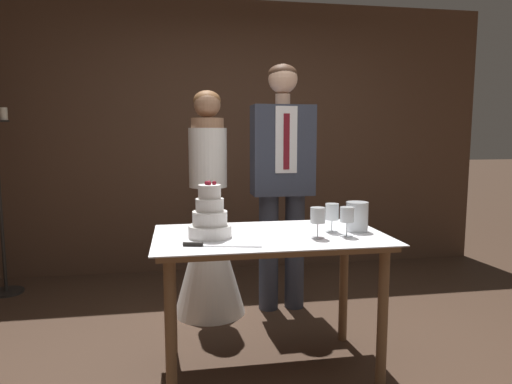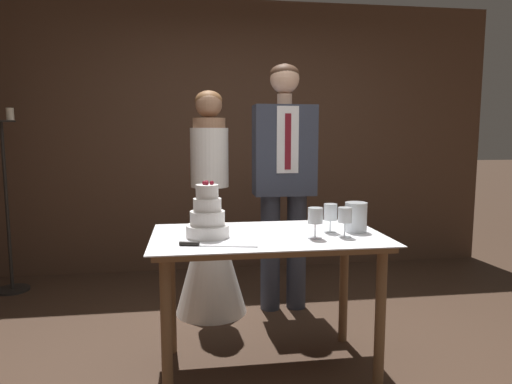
{
  "view_description": "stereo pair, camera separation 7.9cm",
  "coord_description": "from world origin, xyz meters",
  "views": [
    {
      "loc": [
        -0.57,
        -2.29,
        1.35
      ],
      "look_at": [
        -0.07,
        0.61,
        0.98
      ],
      "focal_mm": 32.0,
      "sensor_mm": 36.0,
      "label": 1
    },
    {
      "loc": [
        -0.49,
        -2.31,
        1.35
      ],
      "look_at": [
        -0.07,
        0.61,
        0.98
      ],
      "focal_mm": 32.0,
      "sensor_mm": 36.0,
      "label": 2
    }
  ],
  "objects": [
    {
      "name": "cake_table",
      "position": [
        -0.07,
        0.16,
        0.69
      ],
      "size": [
        1.29,
        0.76,
        0.8
      ],
      "color": "brown",
      "rests_on": "ground_plane"
    },
    {
      "name": "hurricane_candle",
      "position": [
        0.45,
        0.16,
        0.88
      ],
      "size": [
        0.13,
        0.13,
        0.17
      ],
      "color": "silver",
      "rests_on": "cake_table"
    },
    {
      "name": "wall_back",
      "position": [
        0.0,
        2.27,
        1.32
      ],
      "size": [
        5.16,
        0.12,
        2.64
      ],
      "primitive_type": "cube",
      "color": "#513828",
      "rests_on": "ground_plane"
    },
    {
      "name": "groom",
      "position": [
        0.21,
        1.07,
        1.07
      ],
      "size": [
        0.46,
        0.25,
        1.87
      ],
      "color": "#333847",
      "rests_on": "ground_plane"
    },
    {
      "name": "tiered_cake",
      "position": [
        -0.4,
        0.14,
        0.9
      ],
      "size": [
        0.24,
        0.24,
        0.31
      ],
      "color": "white",
      "rests_on": "cake_table"
    },
    {
      "name": "wine_glass_near",
      "position": [
        0.34,
        0.03,
        0.91
      ],
      "size": [
        0.08,
        0.08,
        0.16
      ],
      "color": "silver",
      "rests_on": "cake_table"
    },
    {
      "name": "wine_glass_middle",
      "position": [
        0.3,
        0.15,
        0.91
      ],
      "size": [
        0.08,
        0.08,
        0.16
      ],
      "color": "silver",
      "rests_on": "cake_table"
    },
    {
      "name": "ground_plane",
      "position": [
        0.0,
        0.0,
        0.0
      ],
      "size": [
        40.0,
        40.0,
        0.0
      ],
      "primitive_type": "plane",
      "color": "#422D21"
    },
    {
      "name": "candle_stand",
      "position": [
        -2.04,
        1.79,
        0.73
      ],
      "size": [
        0.28,
        0.28,
        1.6
      ],
      "color": "black",
      "rests_on": "ground_plane"
    },
    {
      "name": "wine_glass_far",
      "position": [
        0.17,
        0.02,
        0.91
      ],
      "size": [
        0.08,
        0.08,
        0.17
      ],
      "color": "silver",
      "rests_on": "cake_table"
    },
    {
      "name": "bride",
      "position": [
        -0.35,
        1.07,
        0.61
      ],
      "size": [
        0.54,
        0.54,
        1.67
      ],
      "color": "white",
      "rests_on": "ground_plane"
    },
    {
      "name": "cake_knife",
      "position": [
        -0.43,
        -0.06,
        0.81
      ],
      "size": [
        0.39,
        0.11,
        0.02
      ],
      "rotation": [
        0.0,
        0.0,
        -0.22
      ],
      "color": "silver",
      "rests_on": "cake_table"
    }
  ]
}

